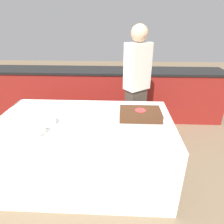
# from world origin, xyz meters

# --- Properties ---
(ground_plane) EXTENTS (14.00, 14.00, 0.00)m
(ground_plane) POSITION_xyz_m (0.00, 0.00, 0.00)
(ground_plane) COLOR #7A664C
(back_counter) EXTENTS (4.40, 0.58, 0.92)m
(back_counter) POSITION_xyz_m (0.00, 1.62, 0.46)
(back_counter) COLOR maroon
(back_counter) RESTS_ON ground_plane
(dining_table) EXTENTS (1.90, 1.10, 0.76)m
(dining_table) POSITION_xyz_m (0.00, 0.00, 0.38)
(dining_table) COLOR white
(dining_table) RESTS_ON ground_plane
(cake) EXTENTS (0.48, 0.34, 0.09)m
(cake) POSITION_xyz_m (0.61, 0.08, 0.81)
(cake) COLOR #B7B2AD
(cake) RESTS_ON dining_table
(plate_stack) EXTENTS (0.22, 0.22, 0.09)m
(plate_stack) POSITION_xyz_m (-0.38, -0.13, 0.81)
(plate_stack) COLOR white
(plate_stack) RESTS_ON dining_table
(wine_glass) EXTENTS (0.07, 0.07, 0.20)m
(wine_glass) POSITION_xyz_m (-0.35, -0.38, 0.90)
(wine_glass) COLOR white
(wine_glass) RESTS_ON dining_table
(side_plate_near_cake) EXTENTS (0.18, 0.18, 0.00)m
(side_plate_near_cake) POSITION_xyz_m (0.57, 0.38, 0.77)
(side_plate_near_cake) COLOR white
(side_plate_near_cake) RESTS_ON dining_table
(utensil_pile) EXTENTS (0.12, 0.12, 0.02)m
(utensil_pile) POSITION_xyz_m (0.04, -0.39, 0.77)
(utensil_pile) COLOR white
(utensil_pile) RESTS_ON dining_table
(person_cutting_cake) EXTENTS (0.38, 0.36, 1.69)m
(person_cutting_cake) POSITION_xyz_m (0.61, 0.77, 0.90)
(person_cutting_cake) COLOR #4C4238
(person_cutting_cake) RESTS_ON ground_plane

